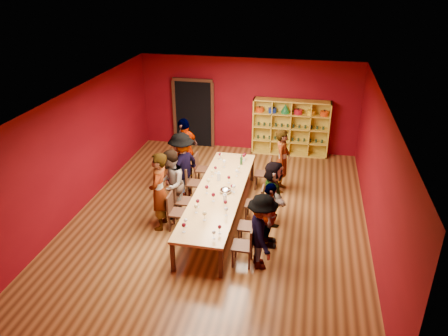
# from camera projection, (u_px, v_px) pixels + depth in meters

# --- Properties ---
(room_shell) EXTENTS (7.10, 9.10, 3.04)m
(room_shell) POSITION_uv_depth(u_px,v_px,m) (219.00, 162.00, 10.02)
(room_shell) COLOR #563216
(room_shell) RESTS_ON ground
(tasting_table) EXTENTS (1.10, 4.50, 0.75)m
(tasting_table) POSITION_uv_depth(u_px,v_px,m) (219.00, 192.00, 10.37)
(tasting_table) COLOR tan
(tasting_table) RESTS_ON ground
(doorway) EXTENTS (1.40, 0.17, 2.30)m
(doorway) POSITION_uv_depth(u_px,v_px,m) (194.00, 113.00, 14.43)
(doorway) COLOR black
(doorway) RESTS_ON ground
(shelving_unit) EXTENTS (2.40, 0.40, 1.80)m
(shelving_unit) POSITION_uv_depth(u_px,v_px,m) (291.00, 125.00, 13.82)
(shelving_unit) COLOR gold
(shelving_unit) RESTS_ON ground
(chair_person_left_1) EXTENTS (0.42, 0.42, 0.89)m
(chair_person_left_1) POSITION_uv_depth(u_px,v_px,m) (175.00, 210.00, 10.04)
(chair_person_left_1) COLOR #321A10
(chair_person_left_1) RESTS_ON ground
(person_left_1) EXTENTS (0.56, 0.73, 1.88)m
(person_left_1) POSITION_uv_depth(u_px,v_px,m) (159.00, 191.00, 9.91)
(person_left_1) COLOR beige
(person_left_1) RESTS_ON ground
(chair_person_left_2) EXTENTS (0.42, 0.42, 0.89)m
(chair_person_left_2) POSITION_uv_depth(u_px,v_px,m) (182.00, 198.00, 10.52)
(chair_person_left_2) COLOR #321A10
(chair_person_left_2) RESTS_ON ground
(person_left_2) EXTENTS (0.61, 0.91, 1.71)m
(person_left_2) POSITION_uv_depth(u_px,v_px,m) (171.00, 184.00, 10.41)
(person_left_2) COLOR silver
(person_left_2) RESTS_ON ground
(chair_person_left_3) EXTENTS (0.42, 0.42, 0.89)m
(chair_person_left_3) POSITION_uv_depth(u_px,v_px,m) (192.00, 181.00, 11.37)
(chair_person_left_3) COLOR #321A10
(chair_person_left_3) RESTS_ON ground
(person_left_3) EXTENTS (0.89, 1.25, 1.79)m
(person_left_3) POSITION_uv_depth(u_px,v_px,m) (182.00, 166.00, 11.24)
(person_left_3) COLOR #525358
(person_left_3) RESTS_ON ground
(chair_person_left_4) EXTENTS (0.42, 0.42, 0.89)m
(chair_person_left_4) POSITION_uv_depth(u_px,v_px,m) (200.00, 167.00, 12.13)
(chair_person_left_4) COLOR #321A10
(chair_person_left_4) RESTS_ON ground
(person_left_4) EXTENTS (0.82, 1.21, 1.89)m
(person_left_4) POSITION_uv_depth(u_px,v_px,m) (185.00, 151.00, 12.01)
(person_left_4) COLOR #516BA7
(person_left_4) RESTS_ON ground
(chair_person_right_0) EXTENTS (0.42, 0.42, 0.89)m
(chair_person_right_0) POSITION_uv_depth(u_px,v_px,m) (246.00, 244.00, 8.83)
(chair_person_right_0) COLOR #321A10
(chair_person_right_0) RESTS_ON ground
(person_right_0) EXTENTS (0.75, 1.14, 1.64)m
(person_right_0) POSITION_uv_depth(u_px,v_px,m) (262.00, 232.00, 8.64)
(person_right_0) COLOR #4A4A4F
(person_right_0) RESTS_ON ground
(chair_person_right_1) EXTENTS (0.42, 0.42, 0.89)m
(chair_person_right_1) POSITION_uv_depth(u_px,v_px,m) (252.00, 224.00, 9.49)
(chair_person_right_1) COLOR #321A10
(chair_person_right_1) RESTS_ON ground
(person_right_1) EXTENTS (0.52, 0.94, 1.52)m
(person_right_1) POSITION_uv_depth(u_px,v_px,m) (269.00, 215.00, 9.31)
(person_right_1) COLOR silver
(person_right_1) RESTS_ON ground
(chair_person_right_2) EXTENTS (0.42, 0.42, 0.89)m
(chair_person_right_2) POSITION_uv_depth(u_px,v_px,m) (258.00, 202.00, 10.37)
(chair_person_right_2) COLOR #321A10
(chair_person_right_2) RESTS_ON ground
(person_right_2) EXTENTS (0.68, 1.52, 1.58)m
(person_right_2) POSITION_uv_depth(u_px,v_px,m) (273.00, 192.00, 10.18)
(person_right_2) COLOR #4A4A4F
(person_right_2) RESTS_ON ground
(chair_person_right_4) EXTENTS (0.42, 0.42, 0.89)m
(chair_person_right_4) POSITION_uv_depth(u_px,v_px,m) (266.00, 172.00, 11.85)
(chair_person_right_4) COLOR #321A10
(chair_person_right_4) RESTS_ON ground
(person_right_4) EXTENTS (0.55, 0.69, 1.75)m
(person_right_4) POSITION_uv_depth(u_px,v_px,m) (282.00, 160.00, 11.61)
(person_right_4) COLOR pink
(person_right_4) RESTS_ON ground
(wine_glass_0) EXTENTS (0.08, 0.08, 0.20)m
(wine_glass_0) POSITION_uv_depth(u_px,v_px,m) (229.00, 178.00, 10.64)
(wine_glass_0) COLOR silver
(wine_glass_0) RESTS_ON tasting_table
(wine_glass_1) EXTENTS (0.08, 0.08, 0.20)m
(wine_glass_1) POSITION_uv_depth(u_px,v_px,m) (198.00, 201.00, 9.58)
(wine_glass_1) COLOR silver
(wine_glass_1) RESTS_ON tasting_table
(wine_glass_2) EXTENTS (0.07, 0.07, 0.18)m
(wine_glass_2) POSITION_uv_depth(u_px,v_px,m) (212.00, 171.00, 10.98)
(wine_glass_2) COLOR silver
(wine_glass_2) RESTS_ON tasting_table
(wine_glass_3) EXTENTS (0.09, 0.09, 0.22)m
(wine_glass_3) POSITION_uv_depth(u_px,v_px,m) (213.00, 195.00, 9.81)
(wine_glass_3) COLOR silver
(wine_glass_3) RESTS_ON tasting_table
(wine_glass_4) EXTENTS (0.09, 0.09, 0.22)m
(wine_glass_4) POSITION_uv_depth(u_px,v_px,m) (204.00, 214.00, 9.09)
(wine_glass_4) COLOR silver
(wine_glass_4) RESTS_ON tasting_table
(wine_glass_5) EXTENTS (0.09, 0.09, 0.22)m
(wine_glass_5) POSITION_uv_depth(u_px,v_px,m) (208.00, 181.00, 10.46)
(wine_glass_5) COLOR silver
(wine_glass_5) RESTS_ON tasting_table
(wine_glass_6) EXTENTS (0.09, 0.09, 0.22)m
(wine_glass_6) POSITION_uv_depth(u_px,v_px,m) (196.00, 207.00, 9.36)
(wine_glass_6) COLOR silver
(wine_glass_6) RESTS_ON tasting_table
(wine_glass_7) EXTENTS (0.08, 0.08, 0.20)m
(wine_glass_7) POSITION_uv_depth(u_px,v_px,m) (220.00, 154.00, 11.92)
(wine_glass_7) COLOR silver
(wine_glass_7) RESTS_ON tasting_table
(wine_glass_8) EXTENTS (0.07, 0.07, 0.18)m
(wine_glass_8) POSITION_uv_depth(u_px,v_px,m) (237.00, 171.00, 10.98)
(wine_glass_8) COLOR silver
(wine_glass_8) RESTS_ON tasting_table
(wine_glass_9) EXTENTS (0.08, 0.08, 0.20)m
(wine_glass_9) POSITION_uv_depth(u_px,v_px,m) (245.00, 155.00, 11.90)
(wine_glass_9) COLOR silver
(wine_glass_9) RESTS_ON tasting_table
(wine_glass_10) EXTENTS (0.08, 0.08, 0.21)m
(wine_glass_10) POSITION_uv_depth(u_px,v_px,m) (234.00, 187.00, 10.20)
(wine_glass_10) COLOR silver
(wine_glass_10) RESTS_ON tasting_table
(wine_glass_11) EXTENTS (0.07, 0.07, 0.18)m
(wine_glass_11) POSITION_uv_depth(u_px,v_px,m) (221.00, 155.00, 11.93)
(wine_glass_11) COLOR silver
(wine_glass_11) RESTS_ON tasting_table
(wine_glass_12) EXTENTS (0.08, 0.08, 0.21)m
(wine_glass_12) POSITION_uv_depth(u_px,v_px,m) (225.00, 202.00, 9.54)
(wine_glass_12) COLOR silver
(wine_glass_12) RESTS_ON tasting_table
(wine_glass_13) EXTENTS (0.07, 0.07, 0.18)m
(wine_glass_13) POSITION_uv_depth(u_px,v_px,m) (214.00, 233.00, 8.51)
(wine_glass_13) COLOR silver
(wine_glass_13) RESTS_ON tasting_table
(wine_glass_14) EXTENTS (0.08, 0.08, 0.19)m
(wine_glass_14) POSITION_uv_depth(u_px,v_px,m) (215.00, 168.00, 11.14)
(wine_glass_14) COLOR silver
(wine_glass_14) RESTS_ON tasting_table
(wine_glass_15) EXTENTS (0.09, 0.09, 0.21)m
(wine_glass_15) POSITION_uv_depth(u_px,v_px,m) (244.00, 156.00, 11.81)
(wine_glass_15) COLOR silver
(wine_glass_15) RESTS_ON tasting_table
(wine_glass_16) EXTENTS (0.09, 0.09, 0.22)m
(wine_glass_16) POSITION_uv_depth(u_px,v_px,m) (207.00, 187.00, 10.16)
(wine_glass_16) COLOR silver
(wine_glass_16) RESTS_ON tasting_table
(wine_glass_17) EXTENTS (0.08, 0.08, 0.21)m
(wine_glass_17) POSITION_uv_depth(u_px,v_px,m) (226.00, 209.00, 9.27)
(wine_glass_17) COLOR silver
(wine_glass_17) RESTS_ON tasting_table
(wine_glass_18) EXTENTS (0.08, 0.08, 0.19)m
(wine_glass_18) POSITION_uv_depth(u_px,v_px,m) (186.00, 221.00, 8.88)
(wine_glass_18) COLOR silver
(wine_glass_18) RESTS_ON tasting_table
(wine_glass_19) EXTENTS (0.07, 0.07, 0.18)m
(wine_glass_19) POSITION_uv_depth(u_px,v_px,m) (239.00, 168.00, 11.18)
(wine_glass_19) COLOR silver
(wine_glass_19) RESTS_ON tasting_table
(wine_glass_20) EXTENTS (0.09, 0.09, 0.22)m
(wine_glass_20) POSITION_uv_depth(u_px,v_px,m) (184.00, 225.00, 8.69)
(wine_glass_20) COLOR silver
(wine_glass_20) RESTS_ON tasting_table
(wine_glass_21) EXTENTS (0.07, 0.07, 0.18)m
(wine_glass_21) POSITION_uv_depth(u_px,v_px,m) (232.00, 186.00, 10.26)
(wine_glass_21) COLOR silver
(wine_glass_21) RESTS_ON tasting_table
(wine_glass_22) EXTENTS (0.09, 0.09, 0.22)m
(wine_glass_22) POSITION_uv_depth(u_px,v_px,m) (224.00, 162.00, 11.47)
(wine_glass_22) COLOR silver
(wine_glass_22) RESTS_ON tasting_table
(wine_glass_23) EXTENTS (0.08, 0.08, 0.19)m
(wine_glass_23) POSITION_uv_depth(u_px,v_px,m) (220.00, 227.00, 8.67)
(wine_glass_23) COLOR silver
(wine_glass_23) RESTS_ON tasting_table
(spittoon_bowl) EXTENTS (0.27, 0.27, 0.15)m
(spittoon_bowl) POSITION_uv_depth(u_px,v_px,m) (226.00, 190.00, 10.23)
(spittoon_bowl) COLOR silver
(spittoon_bowl) RESTS_ON tasting_table
(carafe_a) EXTENTS (0.11, 0.11, 0.24)m
(carafe_a) POSITION_uv_depth(u_px,v_px,m) (219.00, 177.00, 10.78)
(carafe_a) COLOR silver
(carafe_a) RESTS_ON tasting_table
(carafe_b) EXTENTS (0.12, 0.12, 0.23)m
(carafe_b) POSITION_uv_depth(u_px,v_px,m) (225.00, 198.00, 9.81)
(carafe_b) COLOR silver
(carafe_b) RESTS_ON tasting_table
(wine_bottle) EXTENTS (0.08, 0.08, 0.29)m
(wine_bottle) POSITION_uv_depth(u_px,v_px,m) (241.00, 161.00, 11.63)
(wine_bottle) COLOR #153B1B
(wine_bottle) RESTS_ON tasting_table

